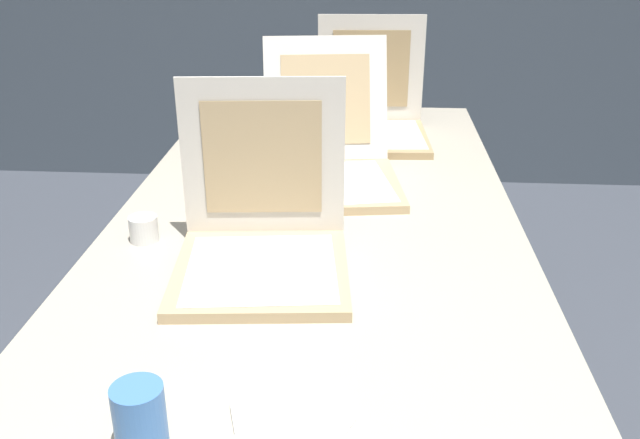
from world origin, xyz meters
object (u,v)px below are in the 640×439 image
(pizza_box_middle, at_px, (331,164))
(cup_printed_front, at_px, (140,420))
(pizza_box_front, at_px, (261,244))
(pizza_box_back, at_px, (372,122))
(table, at_px, (316,234))
(cup_white_far, at_px, (232,154))
(cup_white_mid, at_px, (211,204))
(napkin_pile, at_px, (290,430))
(cup_white_near_center, at_px, (144,229))

(pizza_box_middle, xyz_separation_m, cup_printed_front, (-0.20, -1.02, 0.00))
(pizza_box_front, distance_m, pizza_box_back, 0.92)
(table, xyz_separation_m, pizza_box_back, (0.13, 0.63, 0.10))
(table, distance_m, cup_white_far, 0.45)
(pizza_box_front, bearing_deg, cup_white_mid, 116.56)
(pizza_box_middle, height_order, napkin_pile, pizza_box_middle)
(cup_white_far, bearing_deg, cup_printed_front, -85.57)
(table, distance_m, pizza_box_front, 0.30)
(table, relative_size, pizza_box_front, 5.43)
(cup_white_mid, bearing_deg, table, 1.64)
(cup_white_far, height_order, cup_white_near_center, same)
(napkin_pile, bearing_deg, pizza_box_back, 85.30)
(cup_white_near_center, height_order, napkin_pile, cup_white_near_center)
(pizza_box_front, relative_size, cup_white_near_center, 5.92)
(pizza_box_middle, relative_size, napkin_pile, 2.66)
(cup_white_near_center, xyz_separation_m, cup_printed_front, (0.19, -0.64, 0.02))
(cup_white_mid, relative_size, cup_white_far, 1.00)
(pizza_box_middle, height_order, pizza_box_back, pizza_box_back)
(pizza_box_front, height_order, cup_white_near_center, pizza_box_front)
(napkin_pile, bearing_deg, cup_white_far, 104.37)
(pizza_box_front, distance_m, pizza_box_middle, 0.51)
(pizza_box_middle, distance_m, napkin_pile, 0.98)
(table, height_order, pizza_box_middle, pizza_box_middle)
(table, xyz_separation_m, cup_white_mid, (-0.25, -0.01, 0.08))
(pizza_box_middle, relative_size, cup_white_near_center, 7.80)
(napkin_pile, bearing_deg, pizza_box_front, 102.63)
(cup_printed_front, xyz_separation_m, napkin_pile, (0.19, 0.05, -0.05))
(pizza_box_front, relative_size, cup_white_mid, 5.92)
(cup_white_mid, distance_m, cup_white_near_center, 0.19)
(cup_printed_front, bearing_deg, pizza_box_middle, 78.92)
(pizza_box_back, height_order, cup_white_near_center, pizza_box_back)
(table, bearing_deg, cup_white_mid, -178.36)
(pizza_box_back, relative_size, cup_white_mid, 5.80)
(table, xyz_separation_m, cup_white_far, (-0.27, 0.35, 0.08))
(cup_printed_front, bearing_deg, cup_white_far, 94.43)
(cup_white_mid, bearing_deg, cup_printed_front, -84.74)
(cup_white_far, distance_m, cup_printed_front, 1.16)
(pizza_box_front, height_order, cup_white_mid, pizza_box_front)
(pizza_box_middle, bearing_deg, pizza_box_back, 67.72)
(pizza_box_front, bearing_deg, pizza_box_back, 71.38)
(table, height_order, cup_white_mid, cup_white_mid)
(pizza_box_front, xyz_separation_m, cup_printed_front, (-0.09, -0.53, -0.00))
(table, relative_size, cup_white_mid, 32.16)
(table, relative_size, cup_printed_front, 19.47)
(table, relative_size, pizza_box_middle, 4.12)
(cup_white_mid, relative_size, cup_printed_front, 0.61)
(cup_printed_front, bearing_deg, pizza_box_front, 80.83)
(pizza_box_back, distance_m, cup_white_near_center, 0.93)
(cup_white_far, bearing_deg, cup_white_mid, -87.40)
(pizza_box_front, xyz_separation_m, cup_white_mid, (-0.16, 0.26, -0.02))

